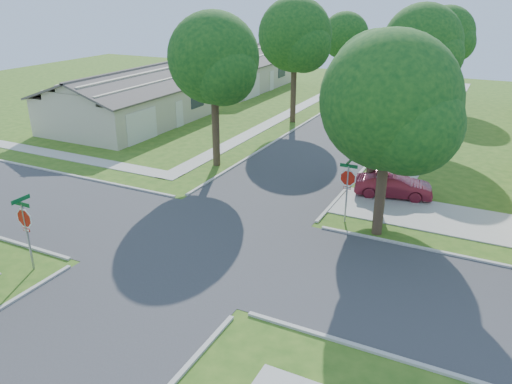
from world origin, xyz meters
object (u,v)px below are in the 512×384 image
at_px(tree_e_near, 380,84).
at_px(tree_w_mid, 296,38).
at_px(tree_e_far, 447,37).
at_px(car_driveway, 393,185).
at_px(tree_e_mid, 423,47).
at_px(tree_ne_corner, 391,107).
at_px(car_curb_west, 383,85).
at_px(tree_w_near, 215,62).
at_px(house_nw_far, 235,74).
at_px(stop_sign_sw, 25,221).
at_px(tree_w_far, 345,38).
at_px(car_curb_east, 394,98).
at_px(house_nw_near, 132,104).
at_px(stop_sign_ne, 348,181).

relative_size(tree_e_near, tree_w_mid, 0.87).
distance_m(tree_e_far, car_driveway, 25.89).
height_order(tree_e_mid, car_driveway, tree_e_mid).
xyz_separation_m(tree_ne_corner, car_curb_west, (-7.56, 32.91, -4.90)).
relative_size(tree_w_near, house_nw_far, 0.66).
bearing_deg(tree_e_far, tree_ne_corner, -86.91).
height_order(stop_sign_sw, tree_e_mid, tree_e_mid).
xyz_separation_m(tree_w_mid, car_curb_west, (3.44, 16.11, -5.80)).
xyz_separation_m(tree_w_far, car_curb_west, (3.45, 3.11, -4.82)).
relative_size(house_nw_far, car_driveway, 3.53).
xyz_separation_m(tree_e_mid, tree_ne_corner, (1.60, -16.80, -0.66)).
height_order(tree_e_near, car_curb_east, tree_e_near).
bearing_deg(house_nw_near, tree_ne_corner, -25.77).
bearing_deg(car_curb_west, stop_sign_sw, 88.05).
bearing_deg(tree_w_far, tree_e_far, 0.00).
xyz_separation_m(tree_w_near, car_driveway, (10.64, -0.31, -5.48)).
bearing_deg(tree_ne_corner, tree_e_far, 93.09).
xyz_separation_m(stop_sign_sw, tree_e_near, (9.45, 13.71, 3.61)).
height_order(tree_ne_corner, house_nw_far, tree_ne_corner).
relative_size(house_nw_near, car_curb_west, 2.86).
relative_size(tree_w_mid, car_driveway, 2.48).
xyz_separation_m(stop_sign_sw, tree_e_mid, (9.46, 25.71, 4.22)).
distance_m(tree_w_mid, house_nw_near, 13.77).
xyz_separation_m(stop_sign_sw, tree_w_far, (0.05, 38.71, 3.48)).
xyz_separation_m(tree_w_near, tree_w_far, (-0.01, 25.00, -0.61)).
xyz_separation_m(tree_w_near, house_nw_far, (-11.35, 22.99, -4.60)).
bearing_deg(tree_e_far, house_nw_far, -174.47).
xyz_separation_m(car_driveway, car_curb_east, (-4.80, 22.42, 0.01)).
bearing_deg(car_curb_west, tree_e_near, 104.79).
bearing_deg(stop_sign_sw, car_curb_west, 85.22).
bearing_deg(car_curb_east, car_curb_west, 107.94).
bearing_deg(tree_e_mid, tree_w_near, -128.08).
height_order(tree_w_far, car_driveway, tree_w_far).
distance_m(tree_e_near, tree_w_mid, 15.26).
bearing_deg(car_curb_west, tree_e_far, 155.23).
height_order(tree_e_mid, car_curb_east, tree_e_mid).
distance_m(tree_e_near, car_curb_west, 29.16).
bearing_deg(tree_ne_corner, tree_e_mid, 95.45).
xyz_separation_m(tree_ne_corner, car_driveway, (-0.36, 4.49, -4.96)).
bearing_deg(house_nw_far, car_curb_west, 19.10).
bearing_deg(tree_w_near, tree_e_mid, 51.92).
xyz_separation_m(stop_sign_sw, tree_w_near, (0.06, 13.71, 4.08)).
height_order(stop_sign_ne, tree_ne_corner, tree_ne_corner).
relative_size(tree_w_near, car_driveway, 2.33).
bearing_deg(tree_w_mid, stop_sign_ne, -60.20).
distance_m(tree_w_near, tree_w_mid, 12.01).
relative_size(tree_e_mid, tree_w_near, 1.03).
distance_m(tree_e_mid, tree_w_near, 15.25).
distance_m(tree_w_far, tree_ne_corner, 31.77).
xyz_separation_m(stop_sign_sw, house_nw_near, (-11.29, 19.70, -0.51)).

